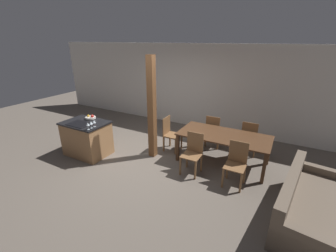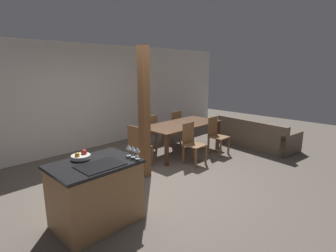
% 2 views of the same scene
% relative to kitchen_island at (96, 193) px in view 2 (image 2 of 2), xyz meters
% --- Properties ---
extents(ground_plane, '(16.00, 16.00, 0.00)m').
position_rel_kitchen_island_xyz_m(ground_plane, '(1.44, 0.41, -0.44)').
color(ground_plane, '#665B51').
extents(wall_back, '(11.20, 0.08, 2.70)m').
position_rel_kitchen_island_xyz_m(wall_back, '(1.44, 3.24, 0.91)').
color(wall_back, silver).
rests_on(wall_back, ground_plane).
extents(kitchen_island, '(1.11, 0.81, 0.89)m').
position_rel_kitchen_island_xyz_m(kitchen_island, '(0.00, 0.00, 0.00)').
color(kitchen_island, '#9E7047').
rests_on(kitchen_island, ground_plane).
extents(fruit_bowl, '(0.26, 0.26, 0.11)m').
position_rel_kitchen_island_xyz_m(fruit_bowl, '(-0.05, 0.24, 0.48)').
color(fruit_bowl, silver).
rests_on(fruit_bowl, kitchen_island).
extents(wine_glass_near, '(0.08, 0.08, 0.17)m').
position_rel_kitchen_island_xyz_m(wine_glass_near, '(0.48, -0.32, 0.58)').
color(wine_glass_near, silver).
rests_on(wine_glass_near, kitchen_island).
extents(wine_glass_middle, '(0.08, 0.08, 0.17)m').
position_rel_kitchen_island_xyz_m(wine_glass_middle, '(0.48, -0.23, 0.58)').
color(wine_glass_middle, silver).
rests_on(wine_glass_middle, kitchen_island).
extents(wine_glass_far, '(0.08, 0.08, 0.17)m').
position_rel_kitchen_island_xyz_m(wine_glass_far, '(0.48, -0.13, 0.58)').
color(wine_glass_far, silver).
rests_on(wine_glass_far, kitchen_island).
extents(dining_table, '(2.10, 1.00, 0.73)m').
position_rel_kitchen_island_xyz_m(dining_table, '(3.18, 1.24, 0.20)').
color(dining_table, '#51331E').
rests_on(dining_table, ground_plane).
extents(dining_chair_near_left, '(0.40, 0.40, 0.91)m').
position_rel_kitchen_island_xyz_m(dining_chair_near_left, '(2.71, 0.52, 0.04)').
color(dining_chair_near_left, brown).
rests_on(dining_chair_near_left, ground_plane).
extents(dining_chair_near_right, '(0.40, 0.40, 0.91)m').
position_rel_kitchen_island_xyz_m(dining_chair_near_right, '(3.65, 0.52, 0.04)').
color(dining_chair_near_right, brown).
rests_on(dining_chair_near_right, ground_plane).
extents(dining_chair_far_left, '(0.40, 0.40, 0.91)m').
position_rel_kitchen_island_xyz_m(dining_chair_far_left, '(2.71, 1.97, 0.04)').
color(dining_chair_far_left, brown).
rests_on(dining_chair_far_left, ground_plane).
extents(dining_chair_far_right, '(0.40, 0.40, 0.91)m').
position_rel_kitchen_island_xyz_m(dining_chair_far_right, '(3.65, 1.97, 0.04)').
color(dining_chair_far_right, brown).
rests_on(dining_chair_far_right, ground_plane).
extents(dining_chair_head_end, '(0.40, 0.40, 0.91)m').
position_rel_kitchen_island_xyz_m(dining_chair_head_end, '(1.76, 1.24, 0.04)').
color(dining_chair_head_end, brown).
rests_on(dining_chair_head_end, ground_plane).
extents(couch, '(1.12, 2.16, 0.75)m').
position_rel_kitchen_island_xyz_m(couch, '(4.94, 0.10, -0.19)').
color(couch, brown).
rests_on(couch, ground_plane).
extents(timber_post, '(0.16, 0.16, 2.50)m').
position_rel_kitchen_island_xyz_m(timber_post, '(1.52, 0.74, 0.81)').
color(timber_post, brown).
rests_on(timber_post, ground_plane).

